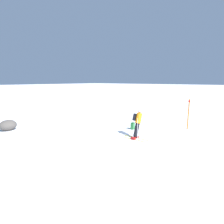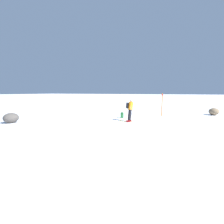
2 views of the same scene
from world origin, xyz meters
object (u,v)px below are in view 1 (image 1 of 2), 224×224
at_px(spare_backpack, 133,126).
at_px(trail_marker, 188,113).
at_px(exposed_boulder_1, 8,125).
at_px(skier, 138,122).

relative_size(spare_backpack, trail_marker, 0.22).
bearing_deg(exposed_boulder_1, trail_marker, -49.63).
distance_m(exposed_boulder_1, trail_marker, 13.12).
bearing_deg(trail_marker, exposed_boulder_1, 130.37).
relative_size(exposed_boulder_1, trail_marker, 0.53).
bearing_deg(spare_backpack, skier, 32.16).
height_order(spare_backpack, trail_marker, trail_marker).
relative_size(skier, spare_backpack, 3.69).
xyz_separation_m(spare_backpack, trail_marker, (2.61, -3.12, 0.97)).
bearing_deg(exposed_boulder_1, spare_backpack, -49.41).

